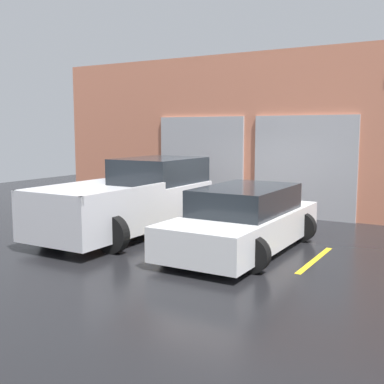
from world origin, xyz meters
TOP-DOWN VIEW (x-y plane):
  - ground_plane at (0.00, 0.00)m, footprint 28.00×28.00m
  - shophouse_building at (-0.01, 3.29)m, footprint 14.86×0.68m
  - pickup_truck at (-1.56, -1.05)m, footprint 2.53×5.23m
  - sedan_white at (1.56, -1.32)m, footprint 2.30×4.60m
  - parking_stripe_far_left at (-3.13, -1.35)m, footprint 0.12×2.20m
  - parking_stripe_left at (0.00, -1.35)m, footprint 0.12×2.20m
  - parking_stripe_centre at (3.13, -1.35)m, footprint 0.12×2.20m

SIDE VIEW (x-z plane):
  - ground_plane at x=0.00m, z-range 0.00..0.00m
  - parking_stripe_far_left at x=-3.13m, z-range 0.00..0.01m
  - parking_stripe_left at x=0.00m, z-range 0.00..0.01m
  - parking_stripe_centre at x=3.13m, z-range 0.00..0.01m
  - sedan_white at x=1.56m, z-range -0.04..1.32m
  - pickup_truck at x=-1.56m, z-range -0.06..1.76m
  - shophouse_building at x=-0.01m, z-range -0.03..4.85m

